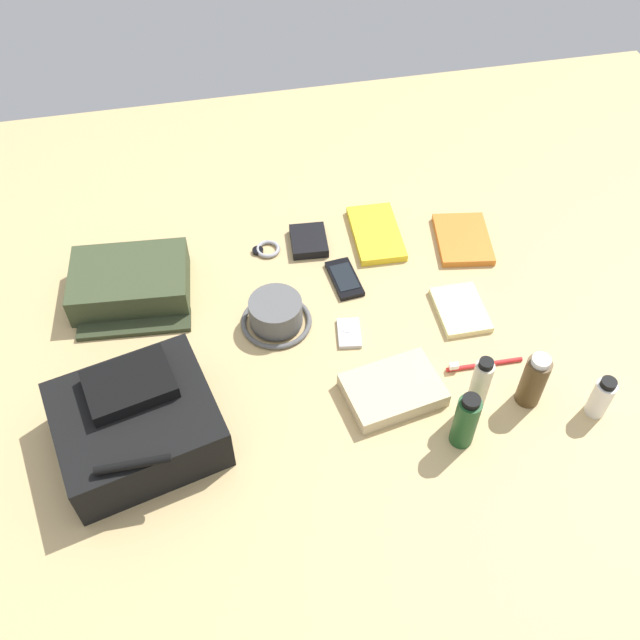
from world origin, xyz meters
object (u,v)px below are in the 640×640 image
object	(u,v)px
backpack	(137,422)
travel_guidebook	(376,234)
cologne_bottle	(534,380)
wristwatch	(267,249)
lotion_bottle	(479,388)
folded_towel	(393,390)
bucket_hat	(276,314)
media_player	(349,333)
toothpaste_tube	(601,397)
shampoo_bottle	(466,421)
cell_phone	(344,279)
notepad	(460,310)
toiletry_pouch	(130,283)
paperback_novel	(463,239)
wallet	(309,241)
toothbrush	(480,365)

from	to	relation	value
backpack	travel_guidebook	bearing A→B (deg)	-141.60
cologne_bottle	wristwatch	xyz separation A→B (m)	(0.47, -0.56, -0.06)
lotion_bottle	folded_towel	distance (m)	0.18
bucket_hat	media_player	bearing A→B (deg)	157.05
backpack	toothpaste_tube	distance (m)	0.94
lotion_bottle	shampoo_bottle	world-z (taller)	lotion_bottle
toothpaste_tube	cologne_bottle	xyz separation A→B (m)	(0.13, -0.06, 0.02)
cell_phone	toothpaste_tube	bearing A→B (deg)	132.30
bucket_hat	notepad	distance (m)	0.43
toiletry_pouch	travel_guidebook	xyz separation A→B (m)	(-0.62, -0.08, -0.03)
paperback_novel	folded_towel	bearing A→B (deg)	54.38
toiletry_pouch	lotion_bottle	bearing A→B (deg)	145.15
wallet	bucket_hat	bearing A→B (deg)	67.37
notepad	lotion_bottle	bearing A→B (deg)	76.98
lotion_bottle	travel_guidebook	world-z (taller)	lotion_bottle
cologne_bottle	shampoo_bottle	distance (m)	0.18
lotion_bottle	notepad	xyz separation A→B (m)	(-0.06, -0.27, -0.07)
backpack	toiletry_pouch	bearing A→B (deg)	-89.26
toiletry_pouch	cell_phone	xyz separation A→B (m)	(-0.51, 0.06, -0.03)
wristwatch	folded_towel	distance (m)	0.53
shampoo_bottle	notepad	bearing A→B (deg)	-108.72
notepad	wristwatch	bearing A→B (deg)	-34.93
cologne_bottle	paperback_novel	world-z (taller)	cologne_bottle
toothpaste_tube	paperback_novel	xyz separation A→B (m)	(0.10, -0.55, -0.04)
shampoo_bottle	paperback_novel	world-z (taller)	shampoo_bottle
toothpaste_tube	bucket_hat	bearing A→B (deg)	-31.15
wristwatch	toothbrush	size ratio (longest dim) A/B	0.41
toothpaste_tube	cell_phone	bearing A→B (deg)	-47.70
wristwatch	wallet	xyz separation A→B (m)	(-0.11, -0.00, 0.01)
paperback_novel	folded_towel	size ratio (longest dim) A/B	1.00
media_player	wallet	distance (m)	0.31
bucket_hat	toothpaste_tube	world-z (taller)	toothpaste_tube
cologne_bottle	media_player	world-z (taller)	cologne_bottle
wristwatch	wallet	bearing A→B (deg)	-178.41
folded_towel	wallet	bearing A→B (deg)	-79.99
bucket_hat	toothpaste_tube	distance (m)	0.72
toothpaste_tube	wallet	distance (m)	0.79
bucket_hat	toothbrush	bearing A→B (deg)	153.01
toothbrush	toiletry_pouch	bearing A→B (deg)	-26.62
cell_phone	toothbrush	size ratio (longest dim) A/B	0.77
bucket_hat	toothpaste_tube	size ratio (longest dim) A/B	1.55
cologne_bottle	wallet	xyz separation A→B (m)	(0.36, -0.56, -0.06)
toothpaste_tube	lotion_bottle	xyz separation A→B (m)	(0.25, -0.05, 0.03)
notepad	shampoo_bottle	bearing A→B (deg)	71.71
wallet	folded_towel	bearing A→B (deg)	104.24
bucket_hat	paperback_novel	bearing A→B (deg)	-161.27
backpack	lotion_bottle	world-z (taller)	lotion_bottle
shampoo_bottle	cologne_bottle	bearing A→B (deg)	-158.70
cologne_bottle	shampoo_bottle	world-z (taller)	shampoo_bottle
wallet	notepad	world-z (taller)	wallet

